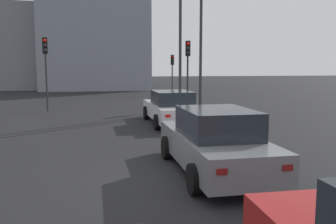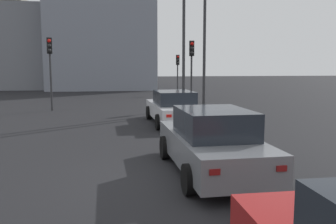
# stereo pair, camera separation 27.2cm
# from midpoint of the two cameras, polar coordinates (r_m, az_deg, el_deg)

# --- Properties ---
(ground_plane) EXTENTS (160.00, 160.00, 0.20)m
(ground_plane) POSITION_cam_midpoint_polar(r_m,az_deg,el_deg) (8.37, -1.89, -11.31)
(ground_plane) COLOR black
(car_white_left_lead) EXTENTS (4.88, 2.14, 1.47)m
(car_white_left_lead) POSITION_cam_midpoint_polar(r_m,az_deg,el_deg) (16.02, 1.33, 0.68)
(car_white_left_lead) COLOR silver
(car_white_left_lead) RESTS_ON ground_plane
(car_grey_left_second) EXTENTS (4.68, 2.08, 1.57)m
(car_grey_left_second) POSITION_cam_midpoint_polar(r_m,az_deg,el_deg) (8.72, 7.82, -4.77)
(car_grey_left_second) COLOR slate
(car_grey_left_second) RESTS_ON ground_plane
(traffic_light_near_left) EXTENTS (0.32, 0.29, 3.56)m
(traffic_light_near_left) POSITION_cam_midpoint_polar(r_m,az_deg,el_deg) (32.48, 1.80, 7.33)
(traffic_light_near_left) COLOR #2D2D30
(traffic_light_near_left) RESTS_ON ground_plane
(traffic_light_near_right) EXTENTS (0.33, 0.30, 4.15)m
(traffic_light_near_right) POSITION_cam_midpoint_polar(r_m,az_deg,el_deg) (21.56, -17.89, 8.08)
(traffic_light_near_right) COLOR #2D2D30
(traffic_light_near_right) RESTS_ON ground_plane
(traffic_light_far_left) EXTENTS (0.32, 0.30, 4.06)m
(traffic_light_far_left) POSITION_cam_midpoint_polar(r_m,az_deg,el_deg) (21.69, 4.14, 8.23)
(traffic_light_far_left) COLOR #2D2D30
(traffic_light_far_left) RESTS_ON ground_plane
(street_lamp_kerbside) EXTENTS (0.56, 0.36, 7.31)m
(street_lamp_kerbside) POSITION_cam_midpoint_polar(r_m,az_deg,el_deg) (20.19, 2.91, 12.25)
(street_lamp_kerbside) COLOR #2D2D30
(street_lamp_kerbside) RESTS_ON ground_plane
(street_lamp_far) EXTENTS (0.56, 0.36, 8.93)m
(street_lamp_far) POSITION_cam_midpoint_polar(r_m,az_deg,el_deg) (20.78, 6.24, 14.39)
(street_lamp_far) COLOR #2D2D30
(street_lamp_far) RESTS_ON ground_plane
(building_facade_left) EXTENTS (14.42, 11.41, 17.25)m
(building_facade_left) POSITION_cam_midpoint_polar(r_m,az_deg,el_deg) (44.74, -10.20, 15.00)
(building_facade_left) COLOR gray
(building_facade_left) RESTS_ON ground_plane
(building_facade_center) EXTENTS (14.58, 6.26, 9.14)m
(building_facade_center) POSITION_cam_midpoint_polar(r_m,az_deg,el_deg) (47.59, -19.80, 9.31)
(building_facade_center) COLOR slate
(building_facade_center) RESTS_ON ground_plane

